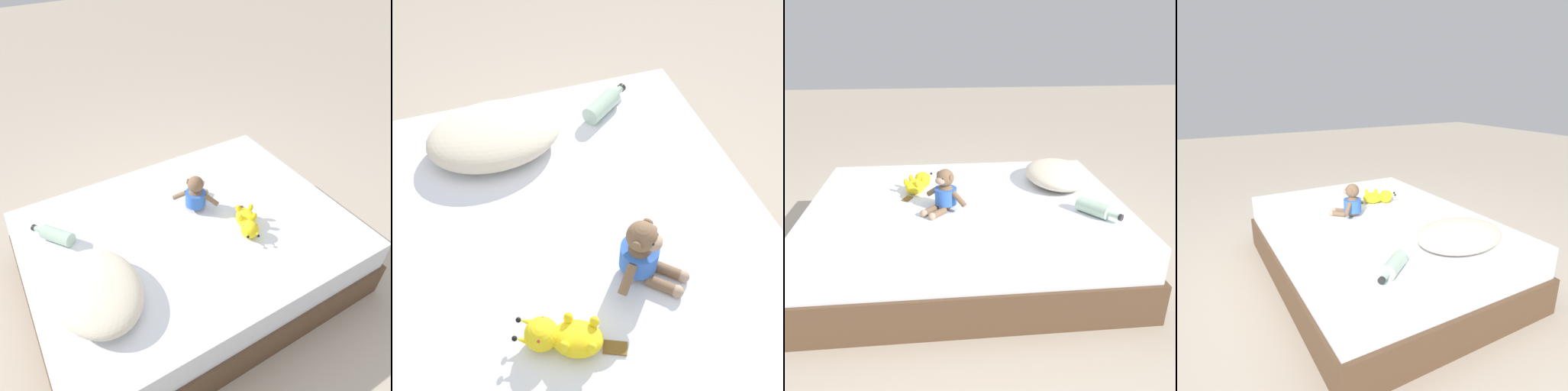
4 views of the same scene
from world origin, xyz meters
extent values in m
plane|color=#B7A893|center=(0.00, 0.00, 0.00)|extent=(16.00, 16.00, 0.00)
cube|color=brown|center=(0.00, 0.00, 0.11)|extent=(1.39, 1.86, 0.23)
cube|color=white|center=(0.00, 0.00, 0.33)|extent=(1.35, 1.80, 0.20)
ellipsoid|color=beige|center=(-0.20, 0.60, 0.49)|extent=(0.56, 0.43, 0.13)
ellipsoid|color=brown|center=(0.13, -0.12, 0.50)|extent=(0.15, 0.15, 0.15)
cylinder|color=blue|center=(0.13, -0.12, 0.50)|extent=(0.17, 0.17, 0.09)
sphere|color=brown|center=(0.13, -0.12, 0.61)|extent=(0.10, 0.10, 0.10)
ellipsoid|color=tan|center=(0.16, -0.15, 0.60)|extent=(0.08, 0.08, 0.04)
sphere|color=black|center=(0.17, -0.13, 0.62)|extent=(0.01, 0.01, 0.01)
sphere|color=black|center=(0.15, -0.16, 0.62)|extent=(0.01, 0.01, 0.01)
cylinder|color=brown|center=(0.16, -0.09, 0.62)|extent=(0.03, 0.03, 0.03)
cylinder|color=brown|center=(0.10, -0.15, 0.62)|extent=(0.03, 0.03, 0.03)
cylinder|color=brown|center=(0.20, -0.05, 0.51)|extent=(0.09, 0.09, 0.08)
cylinder|color=brown|center=(0.06, -0.19, 0.51)|extent=(0.09, 0.09, 0.08)
cylinder|color=brown|center=(0.22, -0.16, 0.44)|extent=(0.10, 0.09, 0.04)
cylinder|color=brown|center=(0.18, -0.21, 0.44)|extent=(0.10, 0.09, 0.04)
sphere|color=tan|center=(0.26, -0.20, 0.44)|extent=(0.04, 0.04, 0.04)
sphere|color=tan|center=(0.21, -0.24, 0.44)|extent=(0.04, 0.04, 0.04)
ellipsoid|color=yellow|center=(-0.13, -0.30, 0.47)|extent=(0.18, 0.16, 0.08)
sphere|color=yellow|center=(-0.22, -0.26, 0.47)|extent=(0.10, 0.10, 0.10)
cone|color=yellow|center=(-0.27, -0.27, 0.48)|extent=(0.07, 0.05, 0.05)
sphere|color=black|center=(-0.30, -0.26, 0.49)|extent=(0.02, 0.02, 0.02)
cone|color=yellow|center=(-0.25, -0.22, 0.48)|extent=(0.07, 0.05, 0.05)
sphere|color=black|center=(-0.28, -0.21, 0.49)|extent=(0.02, 0.02, 0.02)
sphere|color=red|center=(-0.24, -0.29, 0.50)|extent=(0.02, 0.02, 0.02)
sphere|color=red|center=(-0.21, -0.23, 0.50)|extent=(0.02, 0.02, 0.02)
ellipsoid|color=yellow|center=(-0.17, -0.33, 0.50)|extent=(0.04, 0.04, 0.05)
ellipsoid|color=yellow|center=(-0.14, -0.25, 0.50)|extent=(0.04, 0.04, 0.05)
ellipsoid|color=yellow|center=(-0.10, -0.35, 0.50)|extent=(0.04, 0.04, 0.05)
ellipsoid|color=yellow|center=(-0.07, -0.28, 0.50)|extent=(0.04, 0.04, 0.05)
cube|color=brown|center=(-0.03, -0.35, 0.43)|extent=(0.08, 0.06, 0.01)
cylinder|color=#B2D1B7|center=(0.28, 0.67, 0.46)|extent=(0.19, 0.17, 0.08)
cylinder|color=#B2D1B7|center=(0.38, 0.74, 0.46)|extent=(0.07, 0.06, 0.03)
cylinder|color=black|center=(0.41, 0.77, 0.46)|extent=(0.03, 0.04, 0.04)
camera|label=1|loc=(-1.31, 0.73, 1.93)|focal=33.84mm
camera|label=2|loc=(-0.28, -0.84, 1.74)|focal=42.96mm
camera|label=3|loc=(2.17, -0.13, 1.36)|focal=36.78mm
camera|label=4|loc=(1.11, 1.95, 1.30)|focal=31.85mm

